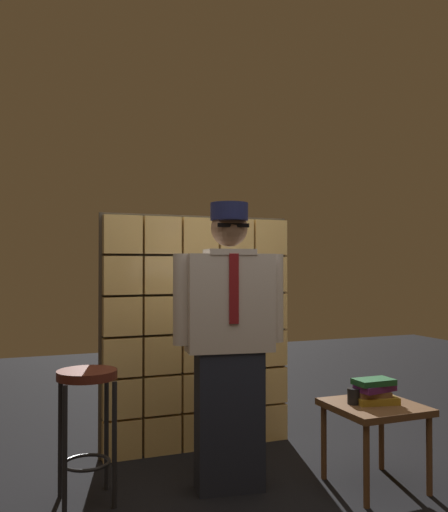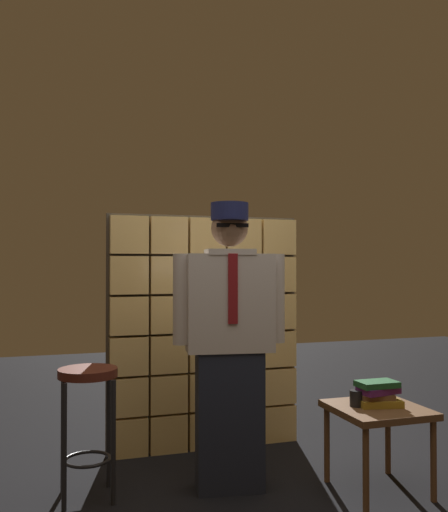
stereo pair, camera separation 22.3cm
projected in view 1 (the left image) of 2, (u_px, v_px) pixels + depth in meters
name	position (u px, v px, depth m)	size (l,w,h in m)	color
glass_block_wall	(199.00, 333.00, 4.01)	(1.45, 0.10, 1.73)	#F2C672
standing_person	(229.00, 339.00, 3.28)	(0.69, 0.33, 1.72)	#1E2333
bar_stool	(87.00, 403.00, 3.10)	(0.34, 0.34, 0.75)	#592319
side_table	(374.00, 414.00, 3.31)	(0.52, 0.52, 0.50)	brown
book_stack	(374.00, 391.00, 3.33)	(0.28, 0.22, 0.15)	olive
coffee_mug	(354.00, 396.00, 3.31)	(0.13, 0.08, 0.09)	black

